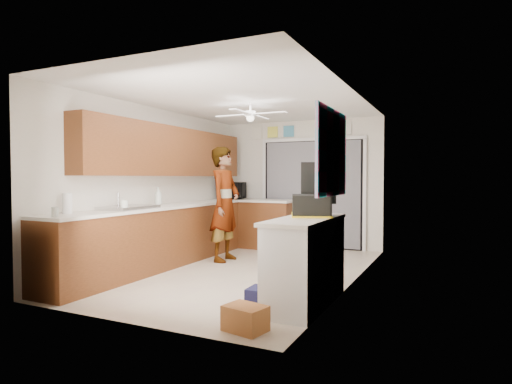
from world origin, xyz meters
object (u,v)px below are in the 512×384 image
(microwave, at_px, (233,191))
(man, at_px, (225,204))
(soap_bottle, at_px, (158,196))
(cardboard_box, at_px, (245,318))
(paper_towel_roll, at_px, (67,203))
(navy_crate, at_px, (264,298))
(dog, at_px, (276,249))
(suitcase, at_px, (311,205))

(microwave, height_order, man, man)
(soap_bottle, distance_m, cardboard_box, 3.38)
(paper_towel_roll, bearing_deg, microwave, 87.91)
(paper_towel_roll, height_order, navy_crate, paper_towel_roll)
(microwave, distance_m, soap_bottle, 2.24)
(microwave, relative_size, paper_towel_roll, 2.46)
(soap_bottle, bearing_deg, cardboard_box, -38.39)
(cardboard_box, bearing_deg, man, 122.61)
(cardboard_box, height_order, navy_crate, cardboard_box)
(navy_crate, xyz_separation_m, dog, (-0.78, 2.19, 0.13))
(paper_towel_roll, xyz_separation_m, suitcase, (2.75, 0.98, -0.00))
(suitcase, distance_m, man, 2.45)
(microwave, bearing_deg, suitcase, -153.88)
(soap_bottle, relative_size, navy_crate, 0.85)
(man, bearing_deg, soap_bottle, 131.51)
(suitcase, bearing_deg, cardboard_box, -119.71)
(dog, bearing_deg, navy_crate, -93.92)
(soap_bottle, xyz_separation_m, navy_crate, (2.42, -1.32, -0.98))
(cardboard_box, bearing_deg, soap_bottle, 141.61)
(soap_bottle, bearing_deg, suitcase, -15.20)
(suitcase, relative_size, dog, 0.93)
(cardboard_box, bearing_deg, navy_crate, 99.79)
(paper_towel_roll, bearing_deg, dog, 57.65)
(man, bearing_deg, paper_towel_roll, 160.71)
(paper_towel_roll, distance_m, suitcase, 2.92)
(suitcase, height_order, dog, suitcase)
(microwave, height_order, suitcase, microwave)
(suitcase, xyz_separation_m, navy_crate, (-0.32, -0.58, -0.96))
(paper_towel_roll, relative_size, man, 0.13)
(paper_towel_roll, height_order, cardboard_box, paper_towel_roll)
(paper_towel_roll, relative_size, navy_crate, 0.72)
(navy_crate, bearing_deg, microwave, 122.65)
(navy_crate, xyz_separation_m, man, (-1.64, 2.05, 0.84))
(soap_bottle, bearing_deg, man, 42.91)
(man, bearing_deg, cardboard_box, -148.79)
(microwave, bearing_deg, dog, -147.37)
(navy_crate, bearing_deg, cardboard_box, -80.21)
(dog, bearing_deg, paper_towel_roll, -145.91)
(microwave, distance_m, cardboard_box, 4.98)
(microwave, xyz_separation_m, man, (0.65, -1.51, -0.17))
(soap_bottle, relative_size, man, 0.15)
(cardboard_box, relative_size, man, 0.19)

